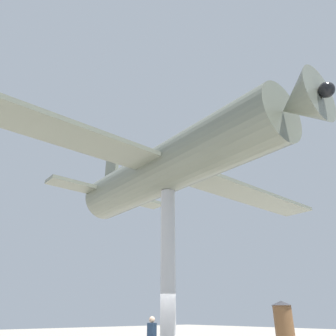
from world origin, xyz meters
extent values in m
cylinder|color=#B7B7BC|center=(0.00, 0.00, 3.20)|extent=(0.56, 0.56, 6.40)
cylinder|color=slate|center=(0.00, 0.00, 7.44)|extent=(2.40, 10.95, 2.08)
cube|color=slate|center=(0.00, 0.00, 7.44)|extent=(20.44, 2.30, 0.18)
cube|color=slate|center=(-0.14, -4.79, 7.60)|extent=(6.55, 1.19, 0.18)
cube|color=slate|center=(-0.14, -4.79, 8.68)|extent=(0.21, 1.10, 2.06)
cone|color=slate|center=(0.18, 6.03, 7.44)|extent=(1.80, 1.22, 1.77)
sphere|color=black|center=(0.20, 6.79, 7.44)|extent=(0.44, 0.44, 0.44)
cube|color=navy|center=(-1.66, -2.96, 1.17)|extent=(0.23, 0.40, 0.65)
sphere|color=beige|center=(-1.66, -2.96, 1.63)|extent=(0.26, 0.26, 0.26)
cylinder|color=brown|center=(-5.66, 1.06, 1.09)|extent=(0.79, 0.79, 2.19)
cone|color=#2D2D33|center=(-5.66, 1.06, 2.29)|extent=(0.91, 0.91, 0.20)
camera|label=1|loc=(8.25, 9.41, 1.85)|focal=35.00mm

